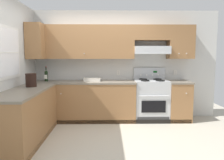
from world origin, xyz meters
TOP-DOWN VIEW (x-y plane):
  - ground_plane at (0.00, 0.00)m, footprint 7.04×7.04m
  - wall_back at (0.39, 1.53)m, footprint 4.68×0.57m
  - wall_left at (-1.59, 0.23)m, footprint 0.47×4.00m
  - counter_back_run at (0.01, 1.24)m, footprint 3.60×0.65m
  - counter_left_run at (-1.24, -0.00)m, footprint 0.63×1.91m
  - stove at (1.18, 1.25)m, footprint 0.76×0.62m
  - wine_bottle at (-1.23, 1.28)m, footprint 0.07×0.08m
  - bowl at (-0.18, 1.28)m, footprint 0.38×0.22m
  - bucket at (-1.27, 0.39)m, footprint 0.21×0.21m

SIDE VIEW (x-z plane):
  - ground_plane at x=0.00m, z-range 0.00..0.00m
  - counter_back_run at x=0.01m, z-range 0.00..0.91m
  - counter_left_run at x=-1.24m, z-range 0.00..0.91m
  - stove at x=1.18m, z-range -0.12..1.08m
  - bowl at x=-0.18m, z-range 0.90..0.97m
  - bucket at x=-1.27m, z-range 0.92..1.17m
  - wine_bottle at x=-1.23m, z-range 0.88..1.21m
  - wall_left at x=-1.59m, z-range 0.07..2.62m
  - wall_back at x=0.39m, z-range 0.20..2.75m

